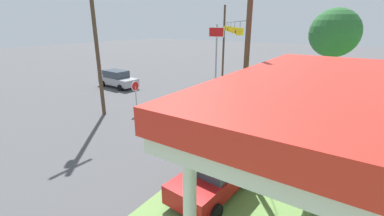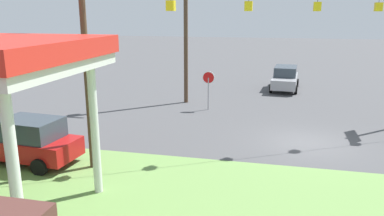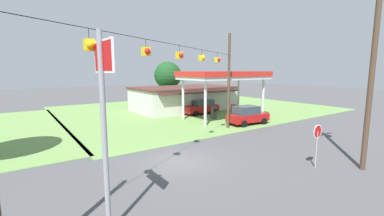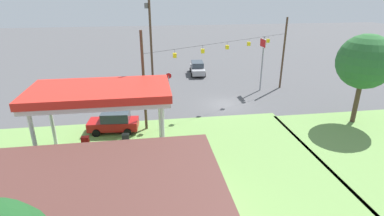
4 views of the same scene
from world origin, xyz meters
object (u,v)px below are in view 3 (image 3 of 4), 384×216
Objects in this scene: car_at_pumps_front at (247,115)px; tree_behind_station at (168,75)px; car_at_pumps_rear at (201,107)px; gas_station_store at (184,98)px; stop_sign_roadside at (317,137)px; stop_sign_overhead at (104,97)px; gas_station_canopy at (225,76)px; fuel_pump_near at (214,114)px; utility_pole_main at (375,49)px; fuel_pump_far at (233,111)px.

tree_behind_station is at bearing 90.21° from car_at_pumps_front.
car_at_pumps_rear is at bearing -98.10° from tree_behind_station.
gas_station_store reaches higher than car_at_pumps_rear.
stop_sign_roadside is 0.37× the size of stop_sign_overhead.
fuel_pump_near is (-1.51, -0.00, -4.14)m from gas_station_canopy.
utility_pole_main is at bearing 138.79° from stop_sign_roadside.
stop_sign_roadside is at bearing -4.51° from stop_sign_overhead.
tree_behind_station is at bearing 91.20° from fuel_pump_far.
car_at_pumps_rear reaches higher than fuel_pump_near.
gas_station_store is 2.04× the size of stop_sign_overhead.
gas_station_store is 8.42m from fuel_pump_far.
stop_sign_overhead reaches higher than gas_station_store.
gas_station_canopy is at bearing -94.61° from tree_behind_station.
car_at_pumps_rear is 0.68× the size of stop_sign_overhead.
stop_sign_roadside is at bearing -107.28° from fuel_pump_near.
car_at_pumps_front is (-0.28, -3.81, -3.90)m from gas_station_canopy.
gas_station_store is 1.15× the size of utility_pole_main.
gas_station_canopy is 15.69m from stop_sign_roadside.
gas_station_store is at bearing 100.80° from fuel_pump_far.
fuel_pump_near is 0.23× the size of stop_sign_overhead.
car_at_pumps_front reaches higher than fuel_pump_near.
gas_station_canopy is at bearing -112.64° from stop_sign_roadside.
fuel_pump_far is 16.07m from stop_sign_roadside.
utility_pole_main is at bearing -102.35° from car_at_pumps_front.
car_at_pumps_front reaches higher than fuel_pump_far.
gas_station_store is 4.47m from car_at_pumps_rear.
fuel_pump_far is at bearing 0.00° from fuel_pump_near.
gas_station_store is 12.05m from car_at_pumps_front.
gas_station_store is 27.78m from stop_sign_overhead.
car_at_pumps_rear is at bearing -107.13° from stop_sign_roadside.
car_at_pumps_front is (-0.22, -12.03, -0.67)m from gas_station_store.
car_at_pumps_front is at bearing -94.23° from gas_station_canopy.
stop_sign_overhead is at bearing -140.01° from fuel_pump_near.
stop_sign_roadside reaches higher than fuel_pump_near.
car_at_pumps_rear is at bearing 45.21° from stop_sign_overhead.
gas_station_store reaches higher than car_at_pumps_front.
stop_sign_overhead is at bearing -146.19° from car_at_pumps_front.
stop_sign_roadside is at bearing -117.62° from fuel_pump_far.
car_at_pumps_front is 11.86m from stop_sign_roadside.
stop_sign_roadside is at bearing 138.79° from utility_pole_main.
fuel_pump_far is at bearing -0.06° from gas_station_canopy.
car_at_pumps_front is 0.65× the size of tree_behind_station.
car_at_pumps_front is at bearing -94.53° from tree_behind_station.
stop_sign_overhead is at bearing -142.54° from gas_station_canopy.
car_at_pumps_rear is (-0.31, -4.40, -0.70)m from gas_station_store.
gas_station_canopy is 6.54× the size of fuel_pump_near.
fuel_pump_near is at bearing -107.28° from stop_sign_roadside.
utility_pole_main is at bearing -98.91° from fuel_pump_near.
car_at_pumps_front is 13.85m from utility_pole_main.
stop_sign_overhead reaches higher than car_at_pumps_front.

